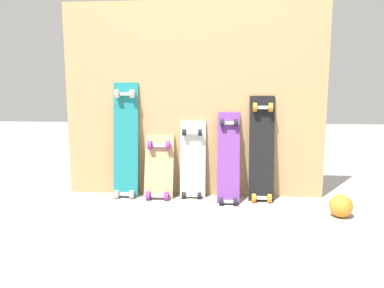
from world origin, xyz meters
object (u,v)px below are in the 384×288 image
at_px(skateboard_teal, 126,144).
at_px(skateboard_natural, 159,171).
at_px(skateboard_purple, 229,162).
at_px(rubber_ball, 341,206).
at_px(skateboard_white, 192,164).
at_px(skateboard_black, 262,153).

distance_m(skateboard_teal, skateboard_natural, 0.33).
xyz_separation_m(skateboard_teal, skateboard_natural, (0.26, -0.02, -0.20)).
relative_size(skateboard_natural, skateboard_purple, 0.75).
bearing_deg(rubber_ball, skateboard_teal, 166.66).
relative_size(skateboard_natural, skateboard_white, 0.83).
bearing_deg(skateboard_purple, skateboard_black, 11.42).
height_order(skateboard_teal, skateboard_purple, skateboard_teal).
xyz_separation_m(skateboard_white, skateboard_black, (0.53, -0.03, 0.10)).
bearing_deg(rubber_ball, skateboard_natural, 164.95).
xyz_separation_m(skateboard_purple, skateboard_black, (0.25, 0.05, 0.07)).
xyz_separation_m(skateboard_white, skateboard_purple, (0.28, -0.08, 0.03)).
bearing_deg(skateboard_natural, skateboard_white, 9.04).
bearing_deg(skateboard_black, skateboard_white, 176.85).
relative_size(skateboard_white, skateboard_black, 0.78).
bearing_deg(rubber_ball, skateboard_purple, 157.63).
distance_m(skateboard_white, skateboard_purple, 0.30).
distance_m(skateboard_natural, skateboard_purple, 0.55).
distance_m(skateboard_teal, skateboard_purple, 0.81).
distance_m(skateboard_natural, skateboard_black, 0.81).
bearing_deg(skateboard_white, skateboard_natural, -170.96).
xyz_separation_m(skateboard_teal, skateboard_black, (1.05, -0.01, -0.05)).
xyz_separation_m(skateboard_teal, rubber_ball, (1.55, -0.37, -0.34)).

